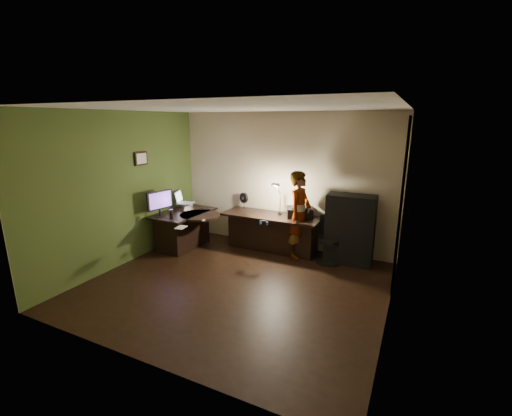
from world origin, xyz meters
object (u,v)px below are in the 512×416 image
at_px(desk_left, 184,230).
at_px(office_chair, 329,240).
at_px(monitor, 159,207).
at_px(person, 300,215).
at_px(desk_right, 271,233).
at_px(cabinet, 350,229).

xyz_separation_m(desk_left, office_chair, (2.85, 0.51, 0.05)).
height_order(monitor, person, person).
bearing_deg(desk_left, person, 15.41).
height_order(desk_left, desk_right, desk_left).
bearing_deg(desk_right, office_chair, -3.72).
bearing_deg(monitor, person, 33.39).
bearing_deg(monitor, office_chair, 29.20).
relative_size(cabinet, monitor, 2.26).
height_order(desk_left, office_chair, office_chair).
xyz_separation_m(cabinet, office_chair, (-0.33, -0.16, -0.21)).
bearing_deg(desk_right, cabinet, 3.11).
height_order(desk_right, monitor, monitor).
relative_size(desk_left, office_chair, 1.52).
bearing_deg(office_chair, desk_left, 172.21).
distance_m(desk_right, cabinet, 1.54).
distance_m(desk_left, desk_right, 1.77).
relative_size(desk_left, person, 0.78).
bearing_deg(cabinet, desk_left, -169.90).
relative_size(office_chair, person, 0.51).
xyz_separation_m(cabinet, person, (-0.91, -0.13, 0.19)).
height_order(desk_right, office_chair, office_chair).
relative_size(monitor, person, 0.34).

